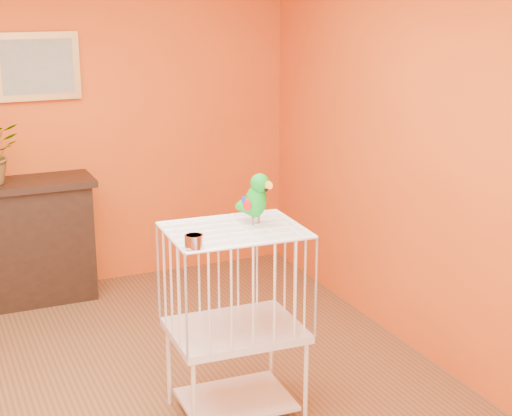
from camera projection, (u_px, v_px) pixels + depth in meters
name	position (u px, v px, depth m)	size (l,w,h in m)	color
room_shell	(112.00, 140.00, 3.87)	(4.50, 4.50, 4.50)	#D65114
console_cabinet	(10.00, 244.00, 5.83)	(1.27, 0.46, 0.94)	black
framed_picture	(37.00, 67.00, 5.78)	(0.62, 0.04, 0.50)	#BB8742
birdcage	(235.00, 321.00, 4.26)	(0.73, 0.57, 1.09)	silver
feed_cup	(194.00, 241.00, 3.81)	(0.09, 0.09, 0.07)	silver
parrot	(256.00, 198.00, 4.18)	(0.16, 0.26, 0.29)	#59544C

